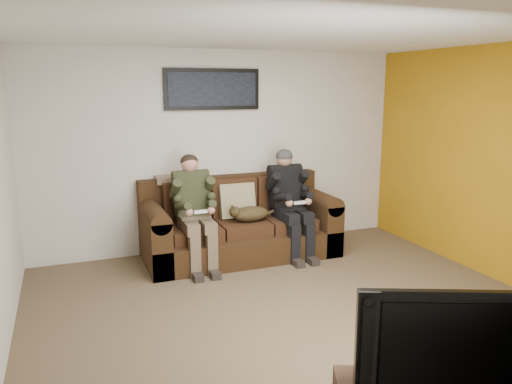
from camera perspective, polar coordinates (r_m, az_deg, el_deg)
name	(u,v)px	position (r m, az deg, el deg)	size (l,w,h in m)	color
floor	(295,313)	(4.95, 4.44, -13.63)	(5.00, 5.00, 0.00)	brown
ceiling	(300,31)	(4.49, 5.00, 17.85)	(5.00, 5.00, 0.00)	silver
wall_back	(223,151)	(6.62, -3.83, 4.69)	(5.00, 5.00, 0.00)	beige
wall_front	(494,259)	(2.76, 25.57, -6.90)	(5.00, 5.00, 0.00)	beige
wall_right	(505,165)	(6.06, 26.55, 2.77)	(4.50, 4.50, 0.00)	beige
accent_wall_right	(504,165)	(6.05, 26.49, 2.76)	(4.50, 4.50, 0.00)	#AB7611
sofa	(238,226)	(6.44, -2.05, -3.92)	(2.42, 1.04, 0.99)	#311E0E
throw_pillow	(237,201)	(6.40, -2.21, -0.98)	(0.46, 0.13, 0.44)	#9A8C65
throw_blanket	(175,179)	(6.39, -9.22, 1.47)	(0.49, 0.24, 0.09)	gray
person_left	(194,204)	(5.98, -7.10, -1.39)	(0.51, 0.87, 1.34)	brown
person_right	(289,196)	(6.39, 3.82, -0.43)	(0.51, 0.86, 1.35)	black
cat	(249,214)	(6.22, -0.79, -2.48)	(0.66, 0.26, 0.24)	#4D3C1E
framed_poster	(213,89)	(6.49, -4.99, 11.61)	(1.25, 0.05, 0.52)	black
television	(450,336)	(3.21, 21.25, -15.05)	(1.12, 0.15, 0.65)	black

